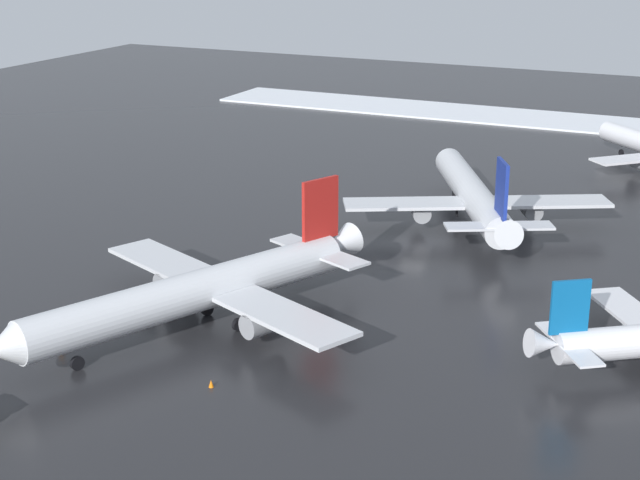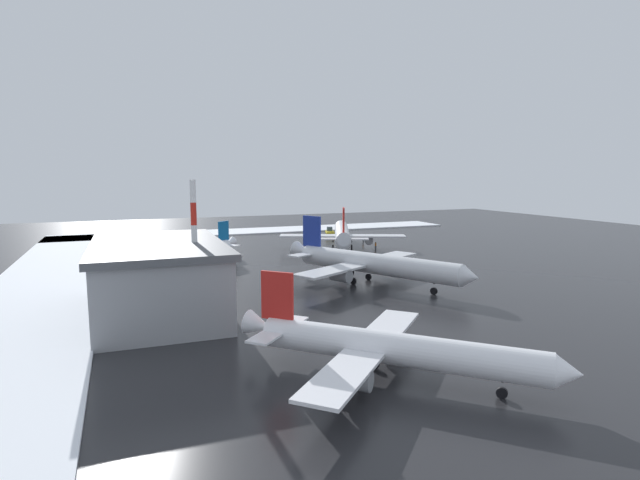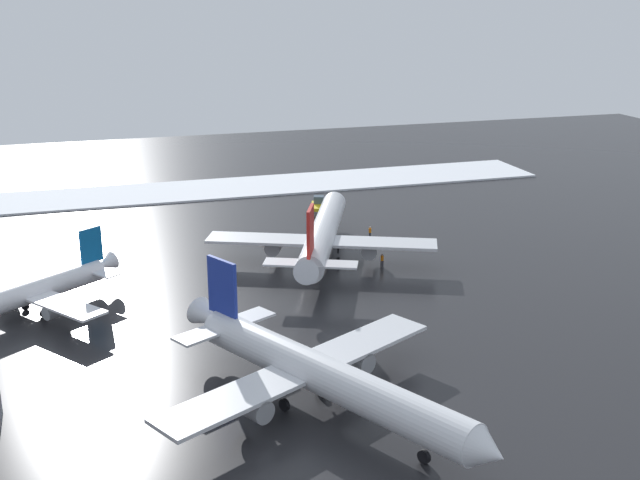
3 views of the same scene
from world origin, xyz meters
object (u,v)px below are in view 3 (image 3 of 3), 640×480
at_px(airplane_far_rear, 19,296).
at_px(airplane_parked_portside, 320,374).
at_px(pushback_tug, 319,205).
at_px(ground_crew_by_nose_gear, 370,232).
at_px(airplane_distant_tail, 323,234).
at_px(ground_crew_mid_apron, 382,260).
at_px(traffic_cone_mid_line, 263,242).
at_px(traffic_cone_wingtip_side, 319,271).
at_px(traffic_cone_near_nose, 297,268).

xyz_separation_m(airplane_far_rear, airplane_parked_portside, (27.00, 23.98, 0.80)).
relative_size(pushback_tug, ground_crew_by_nose_gear, 2.96).
xyz_separation_m(airplane_far_rear, ground_crew_by_nose_gear, (-15.32, 43.89, -1.50)).
relative_size(airplane_distant_tail, ground_crew_mid_apron, 18.90).
distance_m(airplane_far_rear, traffic_cone_mid_line, 34.05).
xyz_separation_m(pushback_tug, traffic_cone_wingtip_side, (25.36, -7.65, -1.01)).
bearing_deg(traffic_cone_mid_line, ground_crew_mid_apron, 42.25).
bearing_deg(airplane_far_rear, ground_crew_mid_apron, 149.47).
height_order(airplane_far_rear, ground_crew_mid_apron, airplane_far_rear).
bearing_deg(ground_crew_by_nose_gear, airplane_far_rear, -163.27).
xyz_separation_m(ground_crew_mid_apron, traffic_cone_mid_line, (-13.08, -11.88, -0.70)).
height_order(pushback_tug, traffic_cone_near_nose, pushback_tug).
relative_size(pushback_tug, traffic_cone_near_nose, 9.19).
height_order(airplane_far_rear, pushback_tug, airplane_far_rear).
bearing_deg(pushback_tug, traffic_cone_wingtip_side, -178.70).
bearing_deg(airplane_far_rear, airplane_distant_tail, 158.06).
relative_size(airplane_distant_tail, pushback_tug, 6.39).
height_order(airplane_far_rear, traffic_cone_mid_line, airplane_far_rear).
xyz_separation_m(airplane_parked_portside, ground_crew_by_nose_gear, (-42.32, 19.91, -2.29)).
xyz_separation_m(airplane_distant_tail, airplane_parked_portside, (35.84, -11.24, -0.07)).
bearing_deg(airplane_distant_tail, traffic_cone_wingtip_side, -179.76).
distance_m(airplane_distant_tail, traffic_cone_wingtip_side, 5.86).
height_order(traffic_cone_near_nose, traffic_cone_wingtip_side, same).
distance_m(pushback_tug, ground_crew_by_nose_gear, 14.60).
distance_m(ground_crew_mid_apron, ground_crew_by_nose_gear, 11.65).
relative_size(airplane_distant_tail, airplane_parked_portside, 1.06).
height_order(airplane_distant_tail, airplane_parked_portside, airplane_distant_tail).
relative_size(traffic_cone_near_nose, traffic_cone_mid_line, 1.00).
height_order(ground_crew_mid_apron, traffic_cone_near_nose, ground_crew_mid_apron).
height_order(ground_crew_by_nose_gear, traffic_cone_mid_line, ground_crew_by_nose_gear).
bearing_deg(airplane_distant_tail, airplane_far_rear, 127.36).
distance_m(ground_crew_by_nose_gear, traffic_cone_near_nose, 15.97).
bearing_deg(traffic_cone_mid_line, traffic_cone_near_nose, 8.48).
bearing_deg(traffic_cone_near_nose, traffic_cone_wingtip_side, 54.34).
distance_m(pushback_tug, ground_crew_mid_apron, 25.64).
xyz_separation_m(airplane_far_rear, traffic_cone_wingtip_side, (-4.25, 33.27, -2.19)).
height_order(airplane_parked_portside, ground_crew_by_nose_gear, airplane_parked_portside).
height_order(ground_crew_mid_apron, traffic_cone_mid_line, ground_crew_mid_apron).
xyz_separation_m(traffic_cone_near_nose, traffic_cone_wingtip_side, (1.59, 2.21, 0.00)).
bearing_deg(ground_crew_by_nose_gear, airplane_distant_tail, -145.74).
relative_size(ground_crew_by_nose_gear, traffic_cone_near_nose, 3.11).
relative_size(airplane_distant_tail, airplane_far_rear, 1.50).
distance_m(airplane_distant_tail, traffic_cone_mid_line, 10.53).
xyz_separation_m(pushback_tug, ground_crew_by_nose_gear, (14.29, 2.97, -0.31)).
bearing_deg(airplane_parked_portside, traffic_cone_mid_line, 145.05).
relative_size(ground_crew_mid_apron, traffic_cone_mid_line, 3.11).
height_order(ground_crew_by_nose_gear, traffic_cone_near_nose, ground_crew_by_nose_gear).
relative_size(airplane_far_rear, airplane_parked_portside, 0.70).
xyz_separation_m(ground_crew_mid_apron, traffic_cone_wingtip_side, (-0.28, -8.00, -0.70)).
bearing_deg(ground_crew_mid_apron, traffic_cone_near_nose, 106.27).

